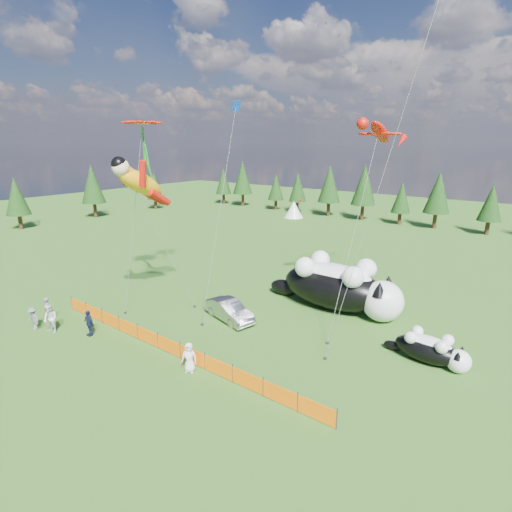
{
  "coord_description": "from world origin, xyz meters",
  "views": [
    {
      "loc": [
        17.14,
        -17.0,
        12.25
      ],
      "look_at": [
        1.25,
        4.0,
        4.74
      ],
      "focal_mm": 28.0,
      "sensor_mm": 36.0,
      "label": 1
    }
  ],
  "objects": [
    {
      "name": "spectator_a",
      "position": [
        -10.04,
        -5.29,
        0.95
      ],
      "size": [
        0.73,
        0.52,
        1.89
      ],
      "primitive_type": "imported",
      "rotation": [
        0.0,
        0.0,
        -0.11
      ],
      "color": "slate",
      "rests_on": "ground"
    },
    {
      "name": "spectator_c",
      "position": [
        -5.97,
        -4.57,
        0.88
      ],
      "size": [
        1.04,
        0.55,
        1.76
      ],
      "primitive_type": "imported",
      "rotation": [
        0.0,
        0.0,
        -0.02
      ],
      "color": "#141A39",
      "rests_on": "ground"
    },
    {
      "name": "tree_line",
      "position": [
        0.0,
        45.0,
        4.0
      ],
      "size": [
        90.0,
        4.0,
        8.0
      ],
      "primitive_type": null,
      "color": "black",
      "rests_on": "ground"
    },
    {
      "name": "diamond_kite_a",
      "position": [
        -2.92,
        6.91,
        14.25
      ],
      "size": [
        2.21,
        6.87,
        16.19
      ],
      "color": "#0B3CB1",
      "rests_on": "ground"
    },
    {
      "name": "spectator_d",
      "position": [
        -9.75,
        -6.38,
        0.81
      ],
      "size": [
        1.09,
        0.63,
        1.62
      ],
      "primitive_type": "imported",
      "rotation": [
        0.0,
        0.0,
        0.09
      ],
      "color": "slate",
      "rests_on": "ground"
    },
    {
      "name": "ground",
      "position": [
        0.0,
        0.0,
        0.0
      ],
      "size": [
        160.0,
        160.0,
        0.0
      ],
      "primitive_type": "plane",
      "color": "#0F3C0B",
      "rests_on": "ground"
    },
    {
      "name": "spectator_e",
      "position": [
        2.42,
        -3.64,
        0.87
      ],
      "size": [
        1.01,
        0.9,
        1.74
      ],
      "primitive_type": "imported",
      "rotation": [
        0.0,
        0.0,
        0.51
      ],
      "color": "silver",
      "rests_on": "ground"
    },
    {
      "name": "gecko_kite",
      "position": [
        6.45,
        11.58,
        12.91
      ],
      "size": [
        3.3,
        10.71,
        14.97
      ],
      "color": "red",
      "rests_on": "ground"
    },
    {
      "name": "spectator_b",
      "position": [
        -8.39,
        -5.88,
        0.99
      ],
      "size": [
        1.04,
        0.71,
        1.98
      ],
      "primitive_type": "imported",
      "rotation": [
        0.0,
        0.0,
        0.15
      ],
      "color": "silver",
      "rests_on": "ground"
    },
    {
      "name": "car",
      "position": [
        -0.23,
        2.79,
        0.72
      ],
      "size": [
        4.6,
        2.58,
        1.44
      ],
      "primitive_type": "imported",
      "rotation": [
        0.0,
        0.0,
        1.31
      ],
      "color": "#A3A2A7",
      "rests_on": "ground"
    },
    {
      "name": "cat_small",
      "position": [
        12.77,
        5.4,
        0.85
      ],
      "size": [
        4.93,
        1.98,
        1.78
      ],
      "rotation": [
        0.0,
        0.0,
        -0.07
      ],
      "color": "black",
      "rests_on": "ground"
    },
    {
      "name": "festival_tents",
      "position": [
        11.0,
        40.0,
        1.4
      ],
      "size": [
        50.0,
        3.2,
        2.8
      ],
      "primitive_type": null,
      "color": "white",
      "rests_on": "ground"
    },
    {
      "name": "flower_kite",
      "position": [
        -7.85,
        2.32,
        13.46
      ],
      "size": [
        3.36,
        5.19,
        13.94
      ],
      "color": "red",
      "rests_on": "ground"
    },
    {
      "name": "cat_large",
      "position": [
        5.11,
        9.26,
        1.89
      ],
      "size": [
        10.99,
        3.93,
        3.97
      ],
      "rotation": [
        0.0,
        0.0,
        -0.0
      ],
      "color": "black",
      "rests_on": "ground"
    },
    {
      "name": "superhero_kite",
      "position": [
        -6.21,
        0.54,
        9.53
      ],
      "size": [
        4.82,
        5.05,
        11.86
      ],
      "color": "#F2A30C",
      "rests_on": "ground"
    },
    {
      "name": "safety_fence",
      "position": [
        0.0,
        -3.0,
        0.5
      ],
      "size": [
        22.06,
        0.06,
        1.1
      ],
      "color": "#262626",
      "rests_on": "ground"
    }
  ]
}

